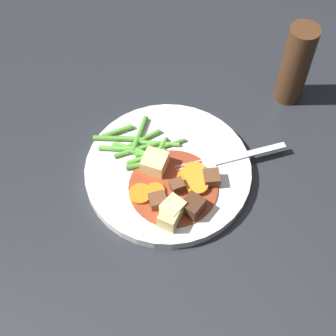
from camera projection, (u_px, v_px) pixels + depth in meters
ground_plane at (168, 174)px, 0.78m from camera, size 3.00×3.00×0.00m
dinner_plate at (168, 171)px, 0.77m from camera, size 0.25×0.25×0.02m
stew_sauce at (173, 187)px, 0.75m from camera, size 0.13×0.13×0.00m
carrot_slice_0 at (140, 194)px, 0.74m from camera, size 0.03×0.03×0.01m
carrot_slice_1 at (194, 173)px, 0.75m from camera, size 0.05×0.05×0.01m
carrot_slice_2 at (197, 186)px, 0.74m from camera, size 0.05×0.05×0.01m
carrot_slice_3 at (185, 177)px, 0.75m from camera, size 0.03×0.03×0.01m
carrot_slice_4 at (155, 192)px, 0.74m from camera, size 0.03×0.03×0.01m
potato_chunk_0 at (155, 163)px, 0.75m from camera, size 0.05×0.05×0.03m
potato_chunk_1 at (169, 218)px, 0.70m from camera, size 0.04×0.04×0.03m
potato_chunk_2 at (173, 209)px, 0.71m from camera, size 0.03×0.03×0.03m
meat_chunk_0 at (158, 201)px, 0.72m from camera, size 0.03×0.03×0.02m
meat_chunk_1 at (211, 178)px, 0.74m from camera, size 0.03×0.03×0.02m
meat_chunk_2 at (177, 186)px, 0.74m from camera, size 0.02×0.02×0.02m
meat_chunk_3 at (193, 206)px, 0.72m from camera, size 0.03×0.04×0.03m
green_bean_0 at (143, 164)px, 0.76m from camera, size 0.03×0.05×0.01m
green_bean_1 at (137, 151)px, 0.78m from camera, size 0.07×0.05×0.01m
green_bean_2 at (116, 148)px, 0.78m from camera, size 0.04×0.05×0.01m
green_bean_3 at (138, 149)px, 0.78m from camera, size 0.03×0.07×0.01m
green_bean_4 at (160, 148)px, 0.78m from camera, size 0.03×0.08×0.01m
green_bean_5 at (130, 150)px, 0.78m from camera, size 0.05×0.04×0.01m
green_bean_6 at (144, 139)px, 0.79m from camera, size 0.01×0.06×0.01m
green_bean_7 at (159, 143)px, 0.79m from camera, size 0.05×0.05×0.01m
green_bean_8 at (159, 152)px, 0.78m from camera, size 0.03×0.05×0.01m
green_bean_9 at (146, 157)px, 0.77m from camera, size 0.02×0.06×0.01m
green_bean_10 at (118, 131)px, 0.80m from camera, size 0.02×0.05×0.01m
green_bean_11 at (117, 138)px, 0.79m from camera, size 0.05×0.06×0.01m
green_bean_12 at (140, 134)px, 0.80m from camera, size 0.05×0.06×0.01m
fork at (228, 159)px, 0.77m from camera, size 0.07×0.17×0.00m
pepper_mill at (295, 65)px, 0.81m from camera, size 0.05×0.05×0.14m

